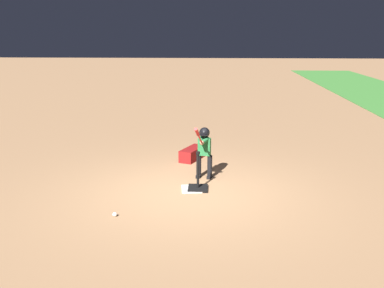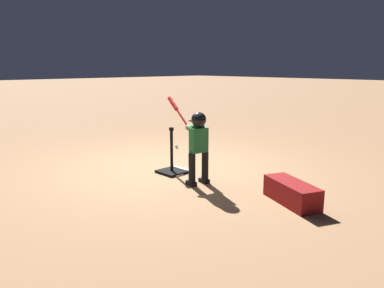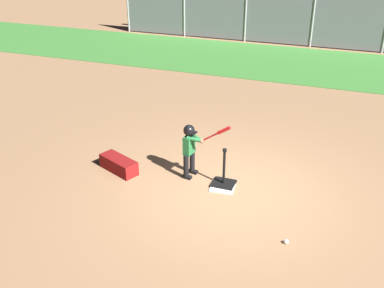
{
  "view_description": "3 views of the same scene",
  "coord_description": "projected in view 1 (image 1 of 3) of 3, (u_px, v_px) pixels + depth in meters",
  "views": [
    {
      "loc": [
        7.97,
        0.5,
        2.96
      ],
      "look_at": [
        -0.66,
        0.05,
        0.8
      ],
      "focal_mm": 42.0,
      "sensor_mm": 36.0,
      "label": 1
    },
    {
      "loc": [
        -4.74,
        4.01,
        1.71
      ],
      "look_at": [
        -0.8,
        0.26,
        0.58
      ],
      "focal_mm": 35.0,
      "sensor_mm": 36.0,
      "label": 2
    },
    {
      "loc": [
        1.69,
        -6.78,
        4.46
      ],
      "look_at": [
        -0.94,
        0.35,
        0.66
      ],
      "focal_mm": 42.0,
      "sensor_mm": 36.0,
      "label": 3
    }
  ],
  "objects": [
    {
      "name": "batting_tee",
      "position": [
        198.0,
        184.0,
        8.67
      ],
      "size": [
        0.43,
        0.38,
        0.75
      ],
      "color": "black",
      "rests_on": "ground_plane"
    },
    {
      "name": "ground_plane",
      "position": [
        187.0,
        193.0,
        8.47
      ],
      "size": [
        90.0,
        90.0,
        0.0
      ],
      "primitive_type": "plane",
      "color": "#99704C"
    },
    {
      "name": "equipment_bag",
      "position": [
        193.0,
        154.0,
        10.71
      ],
      "size": [
        0.9,
        0.63,
        0.28
      ],
      "primitive_type": "cube",
      "rotation": [
        0.0,
        0.0,
        -0.41
      ],
      "color": "maroon",
      "rests_on": "ground_plane"
    },
    {
      "name": "home_plate",
      "position": [
        193.0,
        189.0,
        8.69
      ],
      "size": [
        0.48,
        0.48,
        0.02
      ],
      "primitive_type": "cube",
      "rotation": [
        0.0,
        0.0,
        0.11
      ],
      "color": "white",
      "rests_on": "ground_plane"
    },
    {
      "name": "batter_child",
      "position": [
        204.0,
        146.0,
        9.2
      ],
      "size": [
        0.95,
        0.35,
        1.24
      ],
      "color": "black",
      "rests_on": "ground_plane"
    },
    {
      "name": "baseball",
      "position": [
        115.0,
        214.0,
        7.4
      ],
      "size": [
        0.07,
        0.07,
        0.07
      ],
      "primitive_type": "sphere",
      "color": "white",
      "rests_on": "ground_plane"
    }
  ]
}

